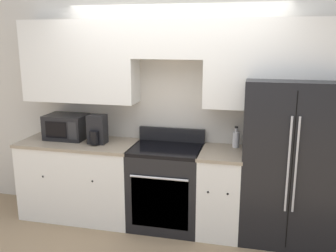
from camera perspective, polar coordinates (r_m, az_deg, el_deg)
ground_plane at (r=4.27m, az=-1.01°, el=-16.65°), size 12.00×12.00×0.00m
wall_back at (r=4.30m, az=0.84°, el=5.62°), size 8.00×0.39×2.60m
lower_cabinets_left at (r=4.69m, az=-13.22°, el=-7.83°), size 1.38×0.64×0.94m
lower_cabinets_right at (r=4.25m, az=7.99°, el=-9.89°), size 0.47×0.64×0.94m
oven_range at (r=4.34m, az=-0.27°, el=-9.19°), size 0.79×0.65×1.10m
refrigerator at (r=4.16m, az=17.90°, el=-5.12°), size 0.95×0.75×1.73m
microwave at (r=4.68m, az=-15.20°, el=-0.10°), size 0.48×0.35×0.30m
bottle at (r=4.25m, az=10.31°, el=-1.95°), size 0.08×0.08×0.24m
electric_kettle at (r=4.38m, az=-10.78°, el=-0.65°), size 0.20×0.22×0.34m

